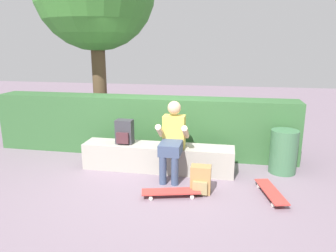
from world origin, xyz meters
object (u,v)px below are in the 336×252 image
at_px(skateboard_beside_bench, 271,192).
at_px(backpack_on_ground, 201,180).
at_px(bench_main, 158,157).
at_px(skateboard_near_person, 171,192).
at_px(backpack_on_bench, 124,132).
at_px(trash_bin, 283,152).
at_px(person_skater, 173,138).

relative_size(skateboard_beside_bench, backpack_on_ground, 2.06).
bearing_deg(bench_main, skateboard_near_person, -67.14).
distance_m(bench_main, skateboard_beside_bench, 1.86).
height_order(backpack_on_bench, trash_bin, backpack_on_bench).
xyz_separation_m(bench_main, skateboard_beside_bench, (1.74, -0.66, -0.14)).
height_order(person_skater, trash_bin, person_skater).
relative_size(bench_main, backpack_on_bench, 6.21).
height_order(skateboard_near_person, skateboard_beside_bench, same).
bearing_deg(person_skater, skateboard_beside_bench, -17.31).
distance_m(bench_main, skateboard_near_person, 1.01).
bearing_deg(person_skater, bench_main, 143.44).
bearing_deg(trash_bin, backpack_on_bench, -173.62).
distance_m(bench_main, backpack_on_ground, 1.06).
xyz_separation_m(bench_main, backpack_on_ground, (0.77, -0.72, -0.02)).
bearing_deg(skateboard_near_person, bench_main, 112.86).
xyz_separation_m(skateboard_near_person, skateboard_beside_bench, (1.35, 0.26, 0.00)).
relative_size(person_skater, backpack_on_ground, 2.96).
height_order(bench_main, backpack_on_bench, backpack_on_bench).
height_order(bench_main, person_skater, person_skater).
xyz_separation_m(bench_main, person_skater, (0.28, -0.21, 0.42)).
relative_size(skateboard_beside_bench, backpack_on_bench, 2.06).
height_order(bench_main, backpack_on_ground, bench_main).
height_order(bench_main, skateboard_near_person, bench_main).
height_order(skateboard_beside_bench, backpack_on_ground, backpack_on_ground).
distance_m(skateboard_near_person, backpack_on_bench, 1.43).
bearing_deg(skateboard_beside_bench, person_skater, 162.69).
bearing_deg(backpack_on_ground, bench_main, 136.92).
distance_m(skateboard_near_person, backpack_on_ground, 0.45).
distance_m(person_skater, skateboard_beside_bench, 1.62).
height_order(skateboard_near_person, trash_bin, trash_bin).
height_order(backpack_on_bench, backpack_on_ground, backpack_on_bench).
height_order(person_skater, skateboard_near_person, person_skater).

